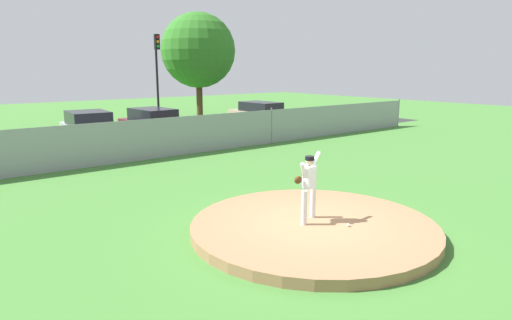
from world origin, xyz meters
name	(u,v)px	position (x,y,z in m)	size (l,w,h in m)	color
ground_plane	(185,180)	(0.00, 6.00, 0.00)	(80.00, 80.00, 0.00)	#427A33
asphalt_strip	(98,146)	(0.00, 14.50, 0.00)	(44.00, 7.00, 0.01)	#2B2B2D
pitchers_mound	(313,227)	(0.00, 0.00, 0.11)	(5.60, 5.60, 0.23)	#99704C
pitcher_youth	(309,181)	(-0.03, 0.16, 1.17)	(0.82, 0.36, 1.58)	silver
baseball	(348,225)	(0.41, -0.68, 0.26)	(0.07, 0.07, 0.07)	white
chainlink_fence	(135,141)	(0.00, 10.00, 0.83)	(35.87, 0.07, 1.76)	gray
parked_car_silver	(89,129)	(-0.25, 14.87, 0.79)	(2.17, 4.26, 1.66)	#B7BABF
parked_car_burgundy	(153,126)	(2.75, 14.17, 0.80)	(2.01, 4.62, 1.68)	maroon
parked_car_champagne	(261,115)	(10.35, 14.83, 0.79)	(1.93, 4.75, 1.62)	tan
traffic_light_far	(157,66)	(5.25, 18.58, 3.83)	(0.28, 0.46, 5.69)	black
tree_slender_far	(198,51)	(9.96, 21.57, 4.94)	(5.36, 5.36, 7.63)	#4C331E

